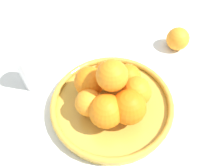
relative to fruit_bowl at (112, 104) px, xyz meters
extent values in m
plane|color=silver|center=(0.00, 0.00, -0.02)|extent=(4.00, 4.00, 0.00)
cylinder|color=gold|center=(0.00, 0.00, -0.01)|extent=(0.32, 0.32, 0.02)
torus|color=gold|center=(0.00, 0.00, 0.01)|extent=(0.32, 0.32, 0.02)
sphere|color=orange|center=(0.06, -0.01, 0.05)|extent=(0.07, 0.07, 0.07)
sphere|color=orange|center=(0.05, 0.04, 0.05)|extent=(0.07, 0.07, 0.07)
sphere|color=orange|center=(0.00, 0.06, 0.06)|extent=(0.08, 0.08, 0.08)
sphere|color=orange|center=(-0.05, 0.04, 0.05)|extent=(0.07, 0.07, 0.07)
sphere|color=orange|center=(-0.06, -0.01, 0.06)|extent=(0.08, 0.08, 0.08)
sphere|color=orange|center=(-0.02, -0.06, 0.06)|extent=(0.08, 0.08, 0.08)
sphere|color=orange|center=(0.03, -0.05, 0.06)|extent=(0.08, 0.08, 0.08)
sphere|color=orange|center=(0.00, 0.00, 0.11)|extent=(0.07, 0.07, 0.07)
sphere|color=orange|center=(0.00, 0.00, 0.12)|extent=(0.07, 0.07, 0.07)
sphere|color=orange|center=(0.31, -0.08, 0.02)|extent=(0.07, 0.07, 0.07)
cylinder|color=white|center=(-0.03, 0.24, 0.04)|extent=(0.06, 0.06, 0.11)
camera|label=1|loc=(-0.28, -0.15, 0.49)|focal=35.00mm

